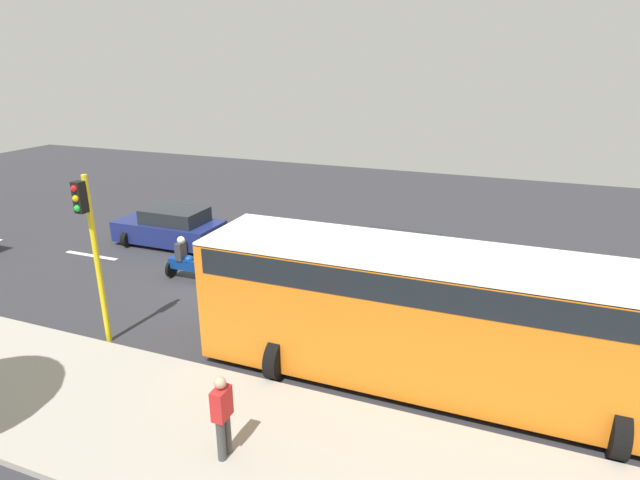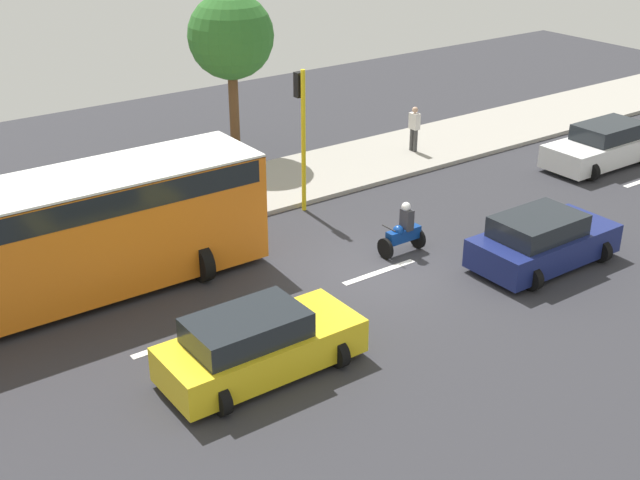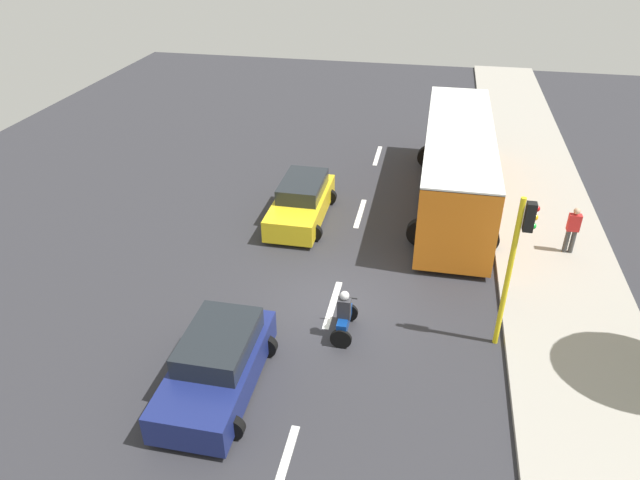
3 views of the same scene
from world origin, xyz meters
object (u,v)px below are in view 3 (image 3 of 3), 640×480
object	(u,v)px
city_bus	(457,161)
traffic_light_corner	(517,254)
car_dark_blue	(217,365)
car_yellow_cab	(301,202)
pedestrian_by_tree	(573,229)
motorcycle	(344,316)

from	to	relation	value
city_bus	traffic_light_corner	world-z (taller)	traffic_light_corner
car_dark_blue	car_yellow_cab	bearing A→B (deg)	89.70
pedestrian_by_tree	traffic_light_corner	xyz separation A→B (m)	(-2.58, -5.17, 1.87)
car_yellow_cab	motorcycle	bearing A→B (deg)	-67.15
motorcycle	pedestrian_by_tree	xyz separation A→B (m)	(6.86, 5.67, 0.42)
motorcycle	traffic_light_corner	size ratio (longest dim) A/B	0.34
car_yellow_cab	city_bus	distance (m)	6.27
traffic_light_corner	city_bus	bearing A→B (deg)	99.06
car_yellow_cab	motorcycle	xyz separation A→B (m)	(2.73, -6.47, -0.07)
car_dark_blue	city_bus	xyz separation A→B (m)	(5.71, 11.52, 1.13)
motorcycle	pedestrian_by_tree	bearing A→B (deg)	39.58
car_dark_blue	traffic_light_corner	xyz separation A→B (m)	(7.06, 3.10, 2.22)
car_dark_blue	car_yellow_cab	distance (m)	9.08
car_dark_blue	pedestrian_by_tree	xyz separation A→B (m)	(9.63, 8.27, 0.35)
car_dark_blue	pedestrian_by_tree	distance (m)	12.70
car_yellow_cab	pedestrian_by_tree	xyz separation A→B (m)	(9.59, -0.80, 0.35)
city_bus	motorcycle	bearing A→B (deg)	-108.24
city_bus	motorcycle	xyz separation A→B (m)	(-2.94, -8.92, -1.20)
car_dark_blue	traffic_light_corner	size ratio (longest dim) A/B	0.95
city_bus	pedestrian_by_tree	size ratio (longest dim) A/B	6.51
car_dark_blue	city_bus	size ratio (longest dim) A/B	0.39
car_dark_blue	city_bus	world-z (taller)	city_bus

